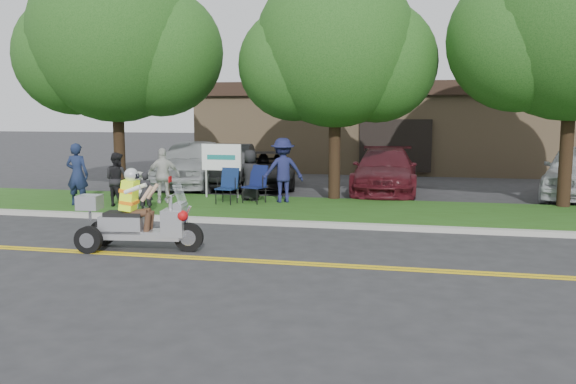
% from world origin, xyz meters
% --- Properties ---
extents(ground, '(120.00, 120.00, 0.00)m').
position_xyz_m(ground, '(0.00, 0.00, 0.00)').
color(ground, '#28282B').
rests_on(ground, ground).
extents(centerline_near, '(60.00, 0.10, 0.01)m').
position_xyz_m(centerline_near, '(0.00, -0.58, 0.01)').
color(centerline_near, gold).
rests_on(centerline_near, ground).
extents(centerline_far, '(60.00, 0.10, 0.01)m').
position_xyz_m(centerline_far, '(0.00, -0.42, 0.01)').
color(centerline_far, gold).
rests_on(centerline_far, ground).
extents(curb, '(60.00, 0.25, 0.12)m').
position_xyz_m(curb, '(0.00, 3.05, 0.06)').
color(curb, '#A8A89E').
rests_on(curb, ground).
extents(grass_verge, '(60.00, 4.00, 0.10)m').
position_xyz_m(grass_verge, '(0.00, 5.20, 0.06)').
color(grass_verge, '#234612').
rests_on(grass_verge, ground).
extents(commercial_building, '(18.00, 8.20, 4.00)m').
position_xyz_m(commercial_building, '(2.00, 18.98, 2.01)').
color(commercial_building, '#9E7F5B').
rests_on(commercial_building, ground).
extents(tree_left, '(6.62, 5.40, 7.78)m').
position_xyz_m(tree_left, '(-6.44, 7.03, 4.85)').
color(tree_left, '#332114').
rests_on(tree_left, ground).
extents(tree_mid, '(5.88, 4.80, 7.05)m').
position_xyz_m(tree_mid, '(0.55, 7.23, 4.43)').
color(tree_mid, '#332114').
rests_on(tree_mid, ground).
extents(tree_right, '(6.86, 5.60, 8.07)m').
position_xyz_m(tree_right, '(7.06, 7.03, 5.03)').
color(tree_right, '#332114').
rests_on(tree_right, ground).
extents(business_sign, '(1.25, 0.06, 1.75)m').
position_xyz_m(business_sign, '(-2.90, 6.60, 1.26)').
color(business_sign, silver).
rests_on(business_sign, ground).
extents(trike_scooter, '(2.53, 0.89, 1.65)m').
position_xyz_m(trike_scooter, '(-2.47, -0.14, 0.58)').
color(trike_scooter, black).
rests_on(trike_scooter, ground).
extents(lawn_chair_a, '(0.72, 0.74, 1.08)m').
position_xyz_m(lawn_chair_a, '(-1.59, 5.87, 0.71)').
color(lawn_chair_a, black).
rests_on(lawn_chair_a, grass_verge).
extents(lawn_chair_b, '(0.61, 0.63, 1.02)m').
position_xyz_m(lawn_chair_b, '(-2.35, 5.55, 0.68)').
color(lawn_chair_b, black).
rests_on(lawn_chair_b, grass_verge).
extents(spectator_adult_left, '(0.66, 0.45, 1.76)m').
position_xyz_m(spectator_adult_left, '(-6.39, 4.28, 0.99)').
color(spectator_adult_left, '#16213F').
rests_on(spectator_adult_left, grass_verge).
extents(spectator_adult_mid, '(0.88, 0.78, 1.51)m').
position_xyz_m(spectator_adult_mid, '(-5.23, 4.39, 0.86)').
color(spectator_adult_mid, black).
rests_on(spectator_adult_mid, grass_verge).
extents(spectator_adult_right, '(1.01, 0.75, 1.59)m').
position_xyz_m(spectator_adult_right, '(-4.19, 5.19, 0.90)').
color(spectator_adult_right, beige).
rests_on(spectator_adult_right, grass_verge).
extents(spectator_chair_a, '(1.39, 1.12, 1.88)m').
position_xyz_m(spectator_chair_a, '(-0.86, 6.11, 1.04)').
color(spectator_chair_a, '#191D48').
rests_on(spectator_chair_a, grass_verge).
extents(spectator_chair_b, '(0.74, 0.49, 1.52)m').
position_xyz_m(spectator_chair_b, '(-1.87, 6.22, 0.86)').
color(spectator_chair_b, black).
rests_on(spectator_chair_b, grass_verge).
extents(child_left, '(0.46, 0.37, 1.08)m').
position_xyz_m(child_left, '(-3.95, 3.47, 0.65)').
color(child_left, black).
rests_on(child_left, grass_verge).
extents(child_right, '(0.50, 0.39, 1.02)m').
position_xyz_m(child_right, '(-4.45, 4.16, 0.61)').
color(child_right, silver).
rests_on(child_right, grass_verge).
extents(parked_car_far_left, '(2.74, 5.43, 1.77)m').
position_xyz_m(parked_car_far_left, '(-5.00, 9.52, 0.89)').
color(parked_car_far_left, '#A2A5A9').
rests_on(parked_car_far_left, ground).
extents(parked_car_left, '(2.34, 4.84, 1.53)m').
position_xyz_m(parked_car_left, '(-3.83, 10.14, 0.76)').
color(parked_car_left, '#2D2D2F').
rests_on(parked_car_left, ground).
extents(parked_car_mid, '(3.22, 5.03, 1.29)m').
position_xyz_m(parked_car_mid, '(-2.50, 10.15, 0.65)').
color(parked_car_mid, black).
rests_on(parked_car_mid, ground).
extents(parked_car_right, '(2.19, 5.17, 1.49)m').
position_xyz_m(parked_car_right, '(1.90, 9.53, 0.74)').
color(parked_car_right, '#4A1119').
rests_on(parked_car_right, ground).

